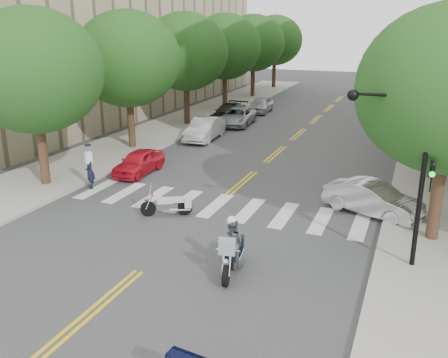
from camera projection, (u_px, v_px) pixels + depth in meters
The scene contains 24 objects.
ground at pixel (139, 272), 16.13m from camera, with size 140.00×140.00×0.00m, color #38383A.
sidewalk_left at pixel (179, 124), 38.93m from camera, with size 5.00×60.00×0.15m, color #9E9991.
sidewalk_right at pixel (442, 145), 32.28m from camera, with size 5.00×60.00×0.15m, color #9E9991.
tree_l_0 at pixel (34, 71), 22.85m from camera, with size 6.40×6.40×8.45m.
tree_l_1 at pixel (128, 59), 29.94m from camera, with size 6.40×6.40×8.45m.
tree_l_2 at pixel (186, 52), 37.03m from camera, with size 6.40×6.40×8.45m.
tree_l_3 at pixel (225, 47), 44.12m from camera, with size 6.40×6.40×8.45m.
tree_l_4 at pixel (253, 43), 51.21m from camera, with size 6.40×6.40×8.45m.
tree_l_5 at pixel (275, 40), 58.30m from camera, with size 6.40×6.40×8.45m.
tree_r_1 at pixel (445, 69), 23.77m from camera, with size 6.40×6.40×8.45m.
tree_r_2 at pixel (442, 58), 30.86m from camera, with size 6.40×6.40×8.45m.
tree_r_3 at pixel (440, 51), 37.95m from camera, with size 6.40×6.40×8.45m.
tree_r_4 at pixel (438, 46), 45.04m from camera, with size 6.40×6.40×8.45m.
tree_r_5 at pixel (437, 43), 52.13m from camera, with size 6.40×6.40×8.45m.
traffic_signal_pole at pixel (408, 158), 15.40m from camera, with size 2.82×0.42×6.00m.
motorcycle_police at pixel (232, 247), 15.92m from camera, with size 0.89×2.38×1.94m.
motorcycle_parked at pixel (171, 204), 20.68m from camera, with size 2.01×1.21×1.39m.
officer_standing at pixel (90, 171), 23.87m from camera, with size 0.64×0.42×1.77m, color black.
convertible at pixel (373, 199), 20.73m from camera, with size 1.45×4.17×1.37m, color #B8B7BA.
parked_car_a at pixel (139, 162), 26.33m from camera, with size 1.49×3.71×1.26m, color red.
parked_car_b at pixel (205, 129), 33.81m from camera, with size 1.58×4.54×1.50m, color beige.
parked_car_c at pixel (237, 117), 38.58m from camera, with size 2.18×4.73×1.31m, color #9FA1A6.
parked_car_d at pixel (229, 113), 39.84m from camera, with size 1.98×4.86×1.41m, color black.
parked_car_e at pixel (261, 105), 43.89m from camera, with size 1.63×4.04×1.38m, color #AEAFB4.
Camera 1 is at (7.88, -12.43, 7.76)m, focal length 40.00 mm.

